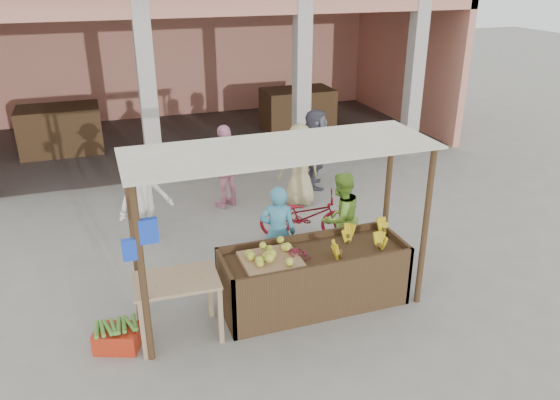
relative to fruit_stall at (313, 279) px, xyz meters
name	(u,v)px	position (x,y,z in m)	size (l,w,h in m)	color
ground	(280,310)	(-0.50, 0.00, -0.40)	(60.00, 60.00, 0.00)	slate
market_building	(171,38)	(-0.45, 8.93, 2.30)	(14.40, 6.40, 4.20)	tan
fruit_stall	(313,279)	(0.00, 0.00, 0.00)	(2.60, 0.95, 0.80)	#49311D
stall_awning	(277,178)	(-0.51, 0.06, 1.58)	(4.09, 1.35, 2.39)	#49311D
banana_heap	(361,240)	(0.73, 0.02, 0.49)	(1.02, 0.56, 0.19)	yellow
melon_tray	(271,256)	(-0.64, -0.01, 0.50)	(0.79, 0.68, 0.21)	#A77D56
berry_heap	(294,253)	(-0.30, 0.01, 0.48)	(0.49, 0.40, 0.16)	maroon
side_table	(177,289)	(-1.93, -0.12, 0.32)	(1.09, 0.75, 0.86)	tan
papaya_pile	(175,272)	(-1.93, -0.12, 0.56)	(0.72, 0.41, 0.20)	#4C902F
red_crate	(118,338)	(-2.72, -0.11, -0.26)	(0.54, 0.39, 0.28)	#B52A13
plantain_bundle	(116,326)	(-2.72, -0.11, -0.07)	(0.44, 0.31, 0.09)	#4D8831
produce_sacks	(314,156)	(2.22, 5.36, -0.13)	(0.71, 0.67, 0.54)	maroon
vendor_blue	(278,230)	(-0.24, 0.86, 0.41)	(0.61, 0.45, 1.63)	#469FBE
vendor_green	(340,216)	(0.87, 1.01, 0.41)	(0.78, 0.45, 1.62)	#7CB637
motorcycle	(306,215)	(0.66, 1.94, 0.05)	(1.73, 0.60, 0.90)	maroon
shopper_a	(145,195)	(-1.99, 2.81, 0.46)	(1.10, 0.55, 1.71)	silver
shopper_b	(226,164)	(-0.31, 3.77, 0.50)	(1.06, 0.56, 1.80)	pink
shopper_c	(299,161)	(1.09, 3.39, 0.53)	(0.89, 0.58, 1.85)	tan
shopper_d	(315,147)	(1.76, 4.19, 0.51)	(1.68, 0.69, 1.82)	#474653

